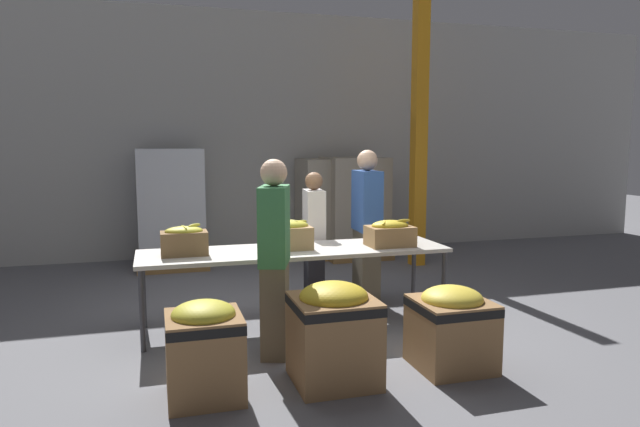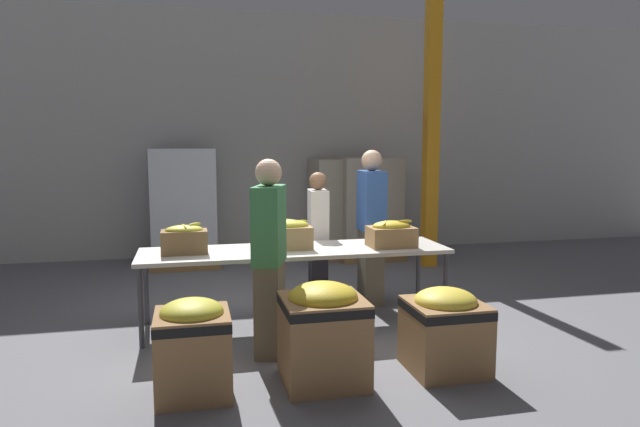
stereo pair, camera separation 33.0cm
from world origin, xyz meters
The scene contains 16 objects.
ground_plane centered at (0.00, 0.00, 0.00)m, with size 30.00×30.00×0.00m, color slate.
wall_back centered at (0.00, 3.95, 2.00)m, with size 16.00×0.08×4.00m.
sorting_table centered at (0.00, 0.00, 0.75)m, with size 3.12×0.84×0.80m.
banana_box_0 centered at (-1.10, 0.00, 0.94)m, with size 0.44×0.26×0.30m.
banana_box_1 centered at (-0.06, 0.04, 0.95)m, with size 0.45×0.33×0.31m.
banana_box_2 centered at (1.00, -0.10, 0.93)m, with size 0.47×0.33×0.29m.
volunteer_0 centered at (0.41, 0.75, 0.76)m, with size 0.25×0.43×1.54m.
volunteer_1 centered at (-0.37, -0.76, 0.86)m, with size 0.37×0.52×1.74m.
volunteer_2 centered at (1.02, 0.62, 0.89)m, with size 0.26×0.49×1.79m.
donation_bin_0 centered at (-1.05, -1.46, 0.39)m, with size 0.55×0.55×0.73m.
donation_bin_1 centered at (-0.05, -1.46, 0.42)m, with size 0.63×0.63×0.80m.
donation_bin_2 centered at (0.98, -1.46, 0.37)m, with size 0.60×0.60×0.70m.
support_pillar centered at (2.50, 2.33, 2.00)m, with size 0.20×0.20×4.00m.
pallet_stack_0 centered at (-1.13, 3.26, 0.88)m, with size 1.03×1.03×1.78m.
pallet_stack_1 centered at (1.36, 3.39, 0.79)m, with size 0.94×0.94×1.61m.
pallet_stack_2 centered at (1.78, 3.21, 0.81)m, with size 1.03×1.03×1.63m.
Camera 1 is at (-1.36, -5.55, 1.88)m, focal length 32.00 mm.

